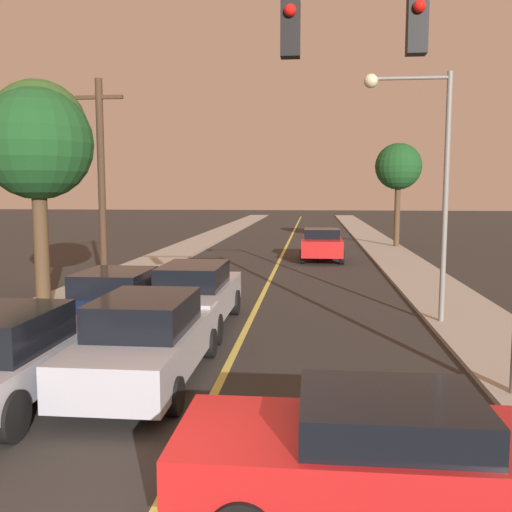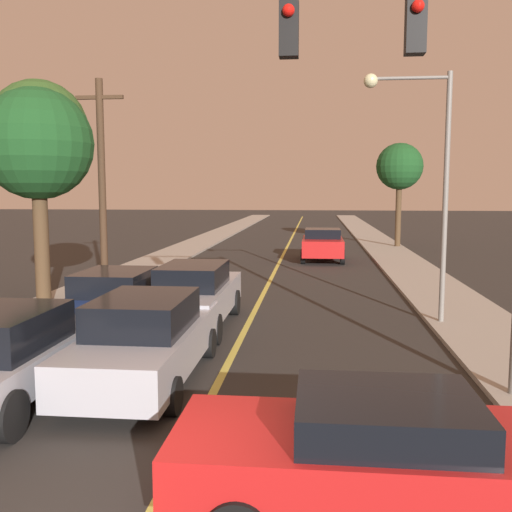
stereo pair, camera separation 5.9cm
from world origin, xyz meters
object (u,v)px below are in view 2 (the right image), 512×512
(car_near_lane_front, at_px, (147,339))
(car_near_lane_second, at_px, (195,295))
(car_crossing_right, at_px, (373,455))
(car_outer_lane_second, at_px, (117,297))
(tree_right_near, at_px, (400,167))
(traffic_signal_mast, at_px, (440,99))
(streetlamp_right, at_px, (424,160))
(tree_left_far, at_px, (39,130))
(car_far_oncoming, at_px, (323,244))
(tree_left_near, at_px, (37,146))
(car_outer_lane_front, at_px, (4,354))
(utility_pole_left, at_px, (102,183))

(car_near_lane_front, distance_m, car_near_lane_second, 4.20)
(car_near_lane_front, bearing_deg, car_near_lane_second, 90.00)
(car_crossing_right, bearing_deg, car_outer_lane_second, 34.64)
(car_outer_lane_second, relative_size, tree_right_near, 0.77)
(car_near_lane_second, relative_size, traffic_signal_mast, 0.74)
(streetlamp_right, bearing_deg, tree_left_far, 170.26)
(car_near_lane_front, distance_m, car_far_oncoming, 19.14)
(traffic_signal_mast, height_order, tree_left_near, traffic_signal_mast)
(car_near_lane_front, distance_m, tree_right_near, 27.50)
(car_crossing_right, xyz_separation_m, tree_left_near, (-8.64, 10.05, 4.08))
(car_crossing_right, distance_m, tree_right_near, 30.70)
(tree_left_far, bearing_deg, car_near_lane_second, -27.81)
(streetlamp_right, xyz_separation_m, tree_left_far, (-11.26, 1.93, 1.08))
(car_near_lane_front, height_order, car_outer_lane_front, car_near_lane_front)
(car_near_lane_front, distance_m, car_outer_lane_front, 2.42)
(car_near_lane_front, xyz_separation_m, car_near_lane_second, (0.00, 4.20, 0.04))
(car_near_lane_second, bearing_deg, streetlamp_right, 9.08)
(car_outer_lane_second, xyz_separation_m, car_far_oncoming, (5.53, 14.59, 0.09))
(car_outer_lane_second, distance_m, traffic_signal_mast, 9.46)
(car_far_oncoming, height_order, tree_left_near, tree_left_near)
(tree_left_far, bearing_deg, utility_pole_left, 43.64)
(car_near_lane_front, relative_size, tree_left_far, 0.75)
(tree_left_near, bearing_deg, car_far_oncoming, 57.01)
(car_crossing_right, bearing_deg, tree_left_far, 39.18)
(streetlamp_right, height_order, tree_left_far, tree_left_far)
(tree_left_near, xyz_separation_m, tree_left_far, (-0.50, 1.16, 0.58))
(car_outer_lane_second, bearing_deg, car_outer_lane_front, -90.00)
(car_far_oncoming, bearing_deg, car_near_lane_front, 79.61)
(traffic_signal_mast, relative_size, tree_left_far, 1.02)
(utility_pole_left, height_order, tree_left_far, utility_pole_left)
(tree_left_far, bearing_deg, tree_left_near, -66.56)
(car_outer_lane_second, bearing_deg, traffic_signal_mast, -32.38)
(car_outer_lane_second, relative_size, tree_left_near, 0.77)
(car_crossing_right, relative_size, tree_right_near, 0.67)
(traffic_signal_mast, relative_size, streetlamp_right, 1.08)
(traffic_signal_mast, bearing_deg, car_outer_lane_front, -172.50)
(car_outer_lane_front, bearing_deg, car_near_lane_second, 69.07)
(car_near_lane_front, height_order, car_far_oncoming, car_near_lane_front)
(streetlamp_right, xyz_separation_m, tree_right_near, (2.34, 20.80, 0.64))
(streetlamp_right, xyz_separation_m, utility_pole_left, (-9.83, 3.30, -0.52))
(car_outer_lane_second, distance_m, car_far_oncoming, 15.60)
(tree_left_near, bearing_deg, streetlamp_right, -4.11)
(tree_right_near, bearing_deg, traffic_signal_mast, -96.76)
(car_outer_lane_front, xyz_separation_m, tree_right_near, (10.25, 27.17, 4.15))
(car_crossing_right, height_order, tree_left_near, tree_left_near)
(car_near_lane_second, distance_m, streetlamp_right, 6.85)
(car_crossing_right, distance_m, traffic_signal_mast, 5.91)
(car_near_lane_second, height_order, car_outer_lane_front, car_near_lane_second)
(traffic_signal_mast, height_order, streetlamp_right, traffic_signal_mast)
(car_near_lane_second, bearing_deg, car_near_lane_front, -90.00)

